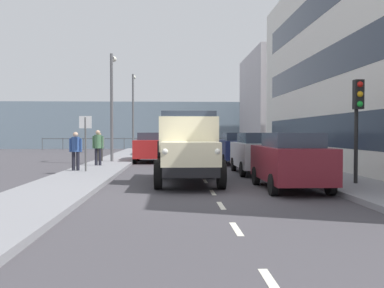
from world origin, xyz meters
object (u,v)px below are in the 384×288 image
pedestrian_in_dark_coat (98,145)px  pedestrian_with_bag (100,145)px  car_maroon_kerbside_near (290,160)px  street_sign (85,134)px  lamp_post_promenade (112,97)px  traffic_light_near (358,108)px  car_navy_kerbside_2 (237,148)px  car_silver_kerbside_1 (257,152)px  car_black_oppositeside_2 (159,142)px  car_red_oppositeside_0 (152,147)px  car_teal_oppositeside_1 (156,144)px  lamp_post_far (133,106)px  pedestrian_by_lamp (76,148)px  truck_vintage_cream (188,149)px

pedestrian_in_dark_coat → pedestrian_with_bag: 3.22m
car_maroon_kerbside_near → street_sign: street_sign is taller
car_maroon_kerbside_near → lamp_post_promenade: size_ratio=0.68×
traffic_light_near → pedestrian_with_bag: bearing=-48.6°
car_navy_kerbside_2 → lamp_post_promenade: size_ratio=0.75×
car_silver_kerbside_1 → traffic_light_near: bearing=113.7°
car_maroon_kerbside_near → car_silver_kerbside_1: bearing=-90.0°
car_black_oppositeside_2 → street_sign: street_sign is taller
street_sign → lamp_post_promenade: bearing=-91.8°
car_red_oppositeside_0 → pedestrian_with_bag: size_ratio=2.68×
car_teal_oppositeside_1 → car_black_oppositeside_2: same height
traffic_light_near → lamp_post_far: 25.02m
car_silver_kerbside_1 → pedestrian_by_lamp: bearing=-1.5°
car_silver_kerbside_1 → lamp_post_promenade: size_ratio=0.71×
car_silver_kerbside_1 → street_sign: bearing=1.6°
pedestrian_by_lamp → pedestrian_in_dark_coat: pedestrian_in_dark_coat is taller
pedestrian_by_lamp → car_maroon_kerbside_near: bearing=144.9°
car_navy_kerbside_2 → car_teal_oppositeside_1: size_ratio=1.09×
car_red_oppositeside_0 → pedestrian_in_dark_coat: (2.36, 4.50, 0.25)m
car_navy_kerbside_2 → traffic_light_near: bearing=101.4°
pedestrian_by_lamp → lamp_post_far: bearing=-92.3°
car_silver_kerbside_1 → car_navy_kerbside_2: size_ratio=0.95×
car_red_oppositeside_0 → lamp_post_promenade: (2.11, 1.34, 2.80)m
car_navy_kerbside_2 → street_sign: bearing=40.0°
lamp_post_promenade → car_maroon_kerbside_near: bearing=121.5°
street_sign → pedestrian_with_bag: bearing=-85.5°
lamp_post_far → truck_vintage_cream: bearing=99.9°
pedestrian_by_lamp → car_red_oppositeside_0: bearing=-111.1°
car_maroon_kerbside_near → lamp_post_far: size_ratio=0.62×
car_silver_kerbside_1 → pedestrian_with_bag: (7.60, -6.17, 0.17)m
car_maroon_kerbside_near → car_black_oppositeside_2: (4.79, -24.90, 0.00)m
car_black_oppositeside_2 → pedestrian_by_lamp: size_ratio=2.67×
lamp_post_promenade → car_teal_oppositeside_1: bearing=-105.2°
truck_vintage_cream → car_teal_oppositeside_1: size_ratio=1.40×
car_navy_kerbside_2 → car_red_oppositeside_0: same height
car_maroon_kerbside_near → lamp_post_far: lamp_post_far is taller
car_black_oppositeside_2 → pedestrian_in_dark_coat: 16.94m
car_silver_kerbside_1 → car_navy_kerbside_2: bearing=-90.0°
car_silver_kerbside_1 → pedestrian_in_dark_coat: size_ratio=2.46×
car_teal_oppositeside_1 → lamp_post_promenade: lamp_post_promenade is taller
lamp_post_promenade → lamp_post_far: 12.23m
car_maroon_kerbside_near → pedestrian_in_dark_coat: bearing=-48.7°
car_silver_kerbside_1 → lamp_post_promenade: bearing=-41.6°
pedestrian_by_lamp → pedestrian_in_dark_coat: 2.82m
car_navy_kerbside_2 → pedestrian_in_dark_coat: 7.67m
truck_vintage_cream → car_red_oppositeside_0: bearing=-80.9°
car_silver_kerbside_1 → pedestrian_by_lamp: size_ratio=2.60×
car_navy_kerbside_2 → lamp_post_promenade: 7.46m
truck_vintage_cream → lamp_post_promenade: bearing=-68.2°
car_black_oppositeside_2 → pedestrian_in_dark_coat: pedestrian_in_dark_coat is taller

